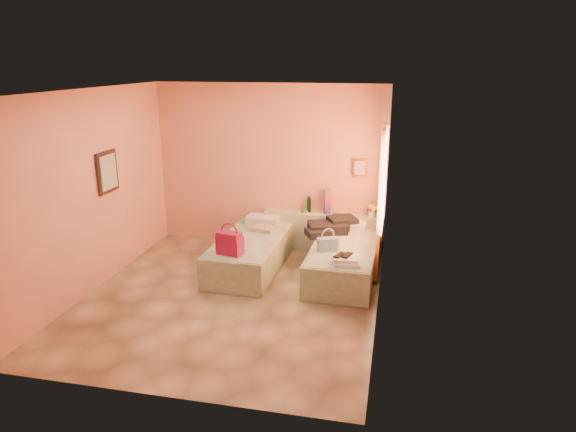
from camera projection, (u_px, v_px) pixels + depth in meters
name	position (u px, v px, depth m)	size (l,w,h in m)	color
ground	(232.00, 297.00, 7.15)	(4.50, 4.50, 0.00)	tan
room_walls	(254.00, 163.00, 7.11)	(4.02, 4.51, 2.81)	#E4967A
headboard_ledge	(323.00, 232.00, 8.82)	(2.05, 0.30, 0.65)	#A4AC8D
bed_left	(251.00, 253.00, 8.06)	(0.90, 2.00, 0.50)	#A8C19C
bed_right	(344.00, 260.00, 7.76)	(0.90, 2.00, 0.50)	#A8C19C
water_bottle	(309.00, 205.00, 8.78)	(0.07, 0.07, 0.27)	#133618
rainbow_box	(327.00, 201.00, 8.68)	(0.09, 0.09, 0.43)	maroon
small_dish	(305.00, 211.00, 8.82)	(0.13, 0.13, 0.03)	#478254
green_book	(337.00, 215.00, 8.61)	(0.17, 0.12, 0.03)	#294D37
flower_vase	(372.00, 209.00, 8.51)	(0.21, 0.21, 0.27)	silver
magenta_handbag	(230.00, 243.00, 7.29)	(0.36, 0.20, 0.34)	maroon
khaki_garment	(264.00, 228.00, 8.35)	(0.36, 0.29, 0.06)	tan
clothes_pile	(331.00, 226.00, 8.23)	(0.65, 0.65, 0.19)	black
blue_handbag	(328.00, 244.00, 7.45)	(0.30, 0.13, 0.19)	#394B89
towel_stack	(347.00, 261.00, 6.95)	(0.35, 0.30, 0.10)	white
sandal_pair	(343.00, 255.00, 6.98)	(0.16, 0.22, 0.02)	black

